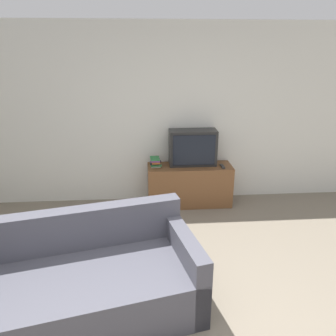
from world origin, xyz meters
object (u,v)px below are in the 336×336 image
(tv_stand, at_px, (189,185))
(television, at_px, (193,147))
(couch, at_px, (80,285))
(book_stack, at_px, (155,162))
(remote_on_stand, at_px, (222,166))

(tv_stand, xyz_separation_m, television, (0.04, 0.07, 0.57))
(couch, relative_size, book_stack, 9.58)
(television, distance_m, couch, 2.60)
(tv_stand, distance_m, remote_on_stand, 0.57)
(couch, height_order, book_stack, couch)
(couch, distance_m, book_stack, 2.28)
(book_stack, distance_m, remote_on_stand, 0.98)
(television, relative_size, couch, 0.31)
(tv_stand, relative_size, remote_on_stand, 7.79)
(couch, xyz_separation_m, book_stack, (0.74, 2.12, 0.39))
(couch, xyz_separation_m, remote_on_stand, (1.71, 2.02, 0.33))
(tv_stand, height_order, couch, couch)
(television, xyz_separation_m, remote_on_stand, (0.42, -0.16, -0.25))
(book_stack, relative_size, remote_on_stand, 1.44)
(couch, bearing_deg, television, 46.53)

